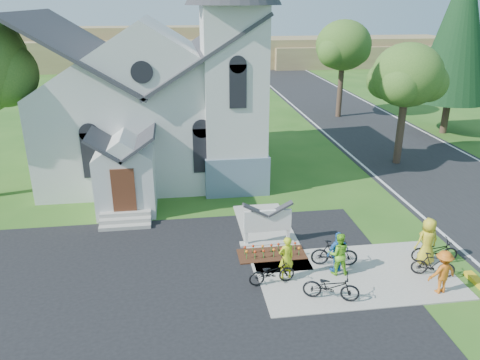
{
  "coord_description": "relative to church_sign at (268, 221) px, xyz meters",
  "views": [
    {
      "loc": [
        -4.63,
        -13.16,
        9.25
      ],
      "look_at": [
        -2.05,
        5.0,
        2.14
      ],
      "focal_mm": 35.0,
      "sensor_mm": 36.0,
      "label": 1
    }
  ],
  "objects": [
    {
      "name": "ground",
      "position": [
        1.2,
        -3.2,
        -1.03
      ],
      "size": [
        120.0,
        120.0,
        0.0
      ],
      "primitive_type": "plane",
      "color": "#2A5A19",
      "rests_on": "ground"
    },
    {
      "name": "parking_lot",
      "position": [
        -5.8,
        -5.2,
        -1.02
      ],
      "size": [
        20.0,
        16.0,
        0.02
      ],
      "primitive_type": "cube",
      "color": "black",
      "rests_on": "ground"
    },
    {
      "name": "road",
      "position": [
        11.2,
        11.8,
        -1.02
      ],
      "size": [
        8.0,
        90.0,
        0.02
      ],
      "primitive_type": "cube",
      "color": "black",
      "rests_on": "ground"
    },
    {
      "name": "sidewalk",
      "position": [
        2.7,
        -2.7,
        -1.0
      ],
      "size": [
        7.0,
        4.0,
        0.05
      ],
      "primitive_type": "cube",
      "color": "gray",
      "rests_on": "ground"
    },
    {
      "name": "church",
      "position": [
        -4.28,
        9.28,
        4.22
      ],
      "size": [
        12.35,
        12.0,
        13.0
      ],
      "color": "silver",
      "rests_on": "ground"
    },
    {
      "name": "church_sign",
      "position": [
        0.0,
        0.0,
        0.0
      ],
      "size": [
        2.2,
        0.4,
        1.7
      ],
      "color": "gray",
      "rests_on": "ground"
    },
    {
      "name": "flower_bed",
      "position": [
        0.0,
        -0.9,
        -0.99
      ],
      "size": [
        2.6,
        1.1,
        0.07
      ],
      "primitive_type": "cube",
      "color": "#33190D",
      "rests_on": "ground"
    },
    {
      "name": "tree_road_near",
      "position": [
        9.7,
        8.8,
        4.18
      ],
      "size": [
        4.0,
        4.0,
        7.05
      ],
      "color": "#3C2921",
      "rests_on": "ground"
    },
    {
      "name": "tree_road_mid",
      "position": [
        10.2,
        20.8,
        4.75
      ],
      "size": [
        4.4,
        4.4,
        7.8
      ],
      "color": "#3C2921",
      "rests_on": "ground"
    },
    {
      "name": "conifer",
      "position": [
        16.2,
        14.8,
        6.36
      ],
      "size": [
        5.2,
        5.2,
        12.4
      ],
      "color": "#3C2921",
      "rests_on": "ground"
    },
    {
      "name": "distant_hills",
      "position": [
        4.56,
        53.13,
        1.15
      ],
      "size": [
        61.0,
        10.0,
        5.6
      ],
      "color": "olive",
      "rests_on": "ground"
    },
    {
      "name": "cyclist_0",
      "position": [
        0.15,
        -2.58,
        -0.17
      ],
      "size": [
        0.67,
        0.53,
        1.62
      ],
      "primitive_type": "imported",
      "rotation": [
        0.0,
        0.0,
        3.41
      ],
      "color": "#C2D118",
      "rests_on": "sidewalk"
    },
    {
      "name": "bike_0",
      "position": [
        -0.4,
        -2.83,
        -0.55
      ],
      "size": [
        1.69,
        0.76,
        0.86
      ],
      "primitive_type": "imported",
      "rotation": [
        0.0,
        0.0,
        1.69
      ],
      "color": "black",
      "rests_on": "sidewalk"
    },
    {
      "name": "cyclist_1",
      "position": [
        2.05,
        -2.53,
        -0.18
      ],
      "size": [
        0.82,
        0.67,
        1.58
      ],
      "primitive_type": "imported",
      "rotation": [
        0.0,
        0.0,
        3.04
      ],
      "color": "#71C725",
      "rests_on": "sidewalk"
    },
    {
      "name": "bike_1",
      "position": [
        2.11,
        -2.0,
        -0.46
      ],
      "size": [
        1.77,
        0.83,
        1.03
      ],
      "primitive_type": "imported",
      "rotation": [
        0.0,
        0.0,
        1.36
      ],
      "color": "black",
      "rests_on": "sidewalk"
    },
    {
      "name": "cyclist_2",
      "position": [
        2.07,
        -2.4,
        -0.2
      ],
      "size": [
        0.99,
        0.66,
        1.56
      ],
      "primitive_type": "imported",
      "rotation": [
        0.0,
        0.0,
        3.48
      ],
      "color": "blue",
      "rests_on": "sidewalk"
    },
    {
      "name": "bike_2",
      "position": [
        1.32,
        -4.0,
        -0.5
      ],
      "size": [
        1.94,
        1.2,
        0.96
      ],
      "primitive_type": "imported",
      "rotation": [
        0.0,
        0.0,
        1.24
      ],
      "color": "black",
      "rests_on": "sidewalk"
    },
    {
      "name": "cyclist_3",
      "position": [
        5.09,
        -4.11,
        -0.21
      ],
      "size": [
        1.06,
        0.7,
        1.54
      ],
      "primitive_type": "imported",
      "rotation": [
        0.0,
        0.0,
        3.28
      ],
      "color": "#CD6316",
      "rests_on": "sidewalk"
    },
    {
      "name": "bike_3",
      "position": [
        5.34,
        -3.16,
        -0.53
      ],
      "size": [
        1.54,
        0.93,
        0.9
      ],
      "primitive_type": "imported",
      "rotation": [
        0.0,
        0.0,
        1.2
      ],
      "color": "black",
      "rests_on": "sidewalk"
    },
    {
      "name": "cyclist_4",
      "position": [
        5.53,
        -2.28,
        -0.08
      ],
      "size": [
        0.94,
        0.67,
        1.8
      ],
      "primitive_type": "imported",
      "rotation": [
        0.0,
        0.0,
        3.26
      ],
      "color": "gold",
      "rests_on": "sidewalk"
    },
    {
      "name": "bike_4",
      "position": [
        5.9,
        -2.26,
        -0.52
      ],
      "size": [
        1.8,
        0.82,
        0.91
      ],
      "primitive_type": "imported",
      "rotation": [
        0.0,
        0.0,
        1.44
      ],
      "color": "black",
      "rests_on": "sidewalk"
    }
  ]
}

